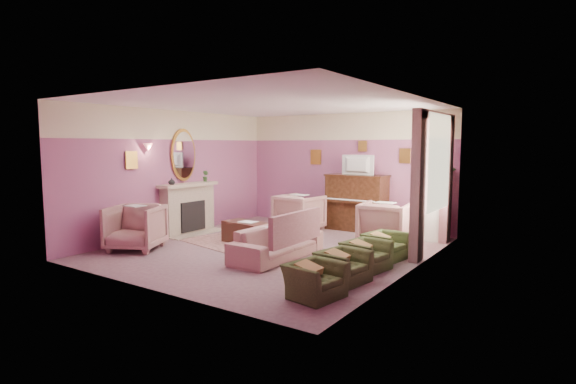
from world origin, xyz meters
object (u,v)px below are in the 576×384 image
Objects in this scene: olive_chair_a at (315,274)px; olive_chair_b at (343,261)px; television at (356,163)px; coffee_table at (246,233)px; olive_chair_d at (385,242)px; floral_armchair_left at (299,211)px; side_table at (433,224)px; piano at (357,203)px; floral_armchair_right at (385,221)px; olive_chair_c at (366,251)px; sofa at (277,236)px; floral_armchair_front at (135,225)px.

olive_chair_a is 0.82m from olive_chair_b.
television is 3.16m from coffee_table.
floral_armchair_left is at bearing 153.66° from olive_chair_d.
piano is at bearing 175.75° from side_table.
olive_chair_b is at bearing -67.25° from piano.
coffee_table is 1.38× the size of olive_chair_a.
olive_chair_d is (0.00, 1.64, 0.00)m from olive_chair_b.
olive_chair_a is (0.45, -3.55, -0.17)m from floral_armchair_right.
olive_chair_a is 4.54m from side_table.
olive_chair_c is 1.03× the size of side_table.
olive_chair_a is at bearing -82.72° from floral_armchair_right.
sofa is 2.83m from floral_armchair_front.
floral_armchair_front is at bearing -122.29° from television.
television is 5.06m from olive_chair_a.
olive_chair_c is (2.66, -2.14, -0.17)m from floral_armchair_left.
floral_armchair_right is (1.17, 2.13, 0.09)m from sofa.
side_table is at bearing 38.53° from coffee_table.
floral_armchair_right reaches higher than side_table.
piano is at bearing 136.08° from floral_armchair_right.
olive_chair_c is at bearing 16.04° from floral_armchair_front.
floral_armchair_front is (-1.61, -3.36, 0.00)m from floral_armchair_left.
olive_chair_a is at bearing -92.94° from side_table.
olive_chair_b is (1.61, -3.80, -1.29)m from television.
floral_armchair_left is at bearing 125.15° from olive_chair_a.
olive_chair_d is (2.87, 0.40, 0.09)m from coffee_table.
sofa is at bearing -120.85° from side_table.
television reaches higher than olive_chair_a.
coffee_table is 2.90m from olive_chair_d.
olive_chair_b is at bearing 90.00° from olive_chair_a.
floral_armchair_front reaches higher than olive_chair_a.
sofa is at bearing 20.89° from floral_armchair_front.
floral_armchair_left is at bearing 83.01° from coffee_table.
television is 3.62m from olive_chair_c.
floral_armchair_right is (2.42, 1.49, 0.26)m from coffee_table.
television is at bearing 109.26° from olive_chair_a.
floral_armchair_right is at bearing -5.83° from floral_armchair_left.
coffee_table is at bearing -148.34° from floral_armchair_right.
side_table is at bearing 42.45° from floral_armchair_front.
sofa is 2.02× the size of floral_armchair_left.
olive_chair_d is at bearing 32.58° from sofa.
floral_armchair_right is 3.58m from olive_chair_a.
sofa is 2.57m from floral_armchair_left.
floral_armchair_right is at bearing -43.92° from piano.
olive_chair_d is (1.61, -2.21, -0.34)m from piano.
floral_armchair_front is 4.29m from olive_chair_b.
floral_armchair_right is 4.94m from floral_armchair_front.
side_table is (2.89, 0.75, -0.14)m from floral_armchair_left.
sofa is at bearing -90.21° from piano.
floral_armchair_right is (2.21, -0.23, 0.00)m from floral_armchair_left.
floral_armchair_front is at bearing -130.37° from coffee_table.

